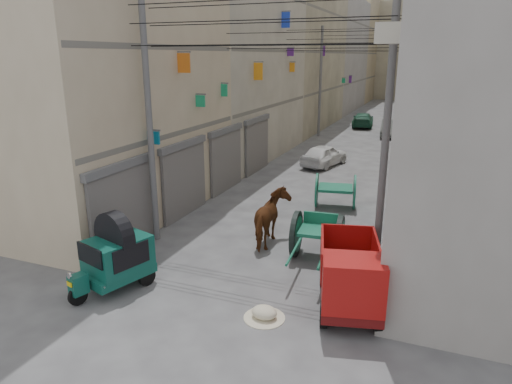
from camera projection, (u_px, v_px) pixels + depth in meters
The scene contains 17 objects.
ground at pixel (141, 376), 8.79m from camera, with size 140.00×140.00×0.00m, color #424245.
building_row_left at pixel (290, 49), 40.14m from camera, with size 8.00×62.00×14.00m.
building_row_right at pixel (491, 48), 34.48m from camera, with size 8.00×62.00×14.00m.
end_cap_building at pixel (410, 52), 65.68m from camera, with size 22.00×10.00×13.00m, color #B2A88C.
shutters_left at pixel (207, 167), 18.98m from camera, with size 0.18×14.40×2.88m.
signboards at pixel (353, 99), 27.08m from camera, with size 8.22×40.52×5.67m.
utility_poles at pixel (337, 96), 22.77m from camera, with size 7.40×22.20×8.00m.
overhead_cables at pixel (328, 35), 19.66m from camera, with size 7.40×22.52×1.12m.
auto_rickshaw at pixel (116, 254), 11.90m from camera, with size 1.74×2.37×1.61m.
tonga_cart at pixel (318, 235), 13.71m from camera, with size 1.58×3.23×1.42m.
mini_truck at pixel (350, 282), 10.71m from camera, with size 2.07×3.32×1.73m.
second_cart at pixel (335, 190), 18.33m from camera, with size 1.80×1.66×1.39m.
feed_sack at pixel (264, 312), 10.68m from camera, with size 0.61×0.49×0.31m, color #C0B4A0.
horse at pixel (272, 219), 14.71m from camera, with size 0.94×2.07×1.75m, color maroon.
distant_car_white at pixel (324, 155), 25.42m from camera, with size 1.42×3.54×1.21m, color white.
distant_car_grey at pixel (391, 128), 34.67m from camera, with size 1.37×3.92×1.29m, color #595E5C.
distant_car_green at pixel (363, 120), 39.37m from camera, with size 1.70×4.18×1.21m, color #1C543C.
Camera 1 is at (4.79, -6.06, 5.92)m, focal length 32.00 mm.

